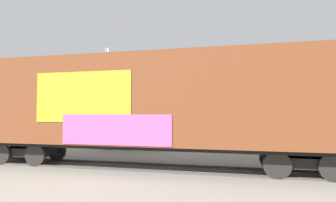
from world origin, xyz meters
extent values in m
plane|color=gray|center=(0.00, 0.00, 0.00)|extent=(260.00, 260.00, 0.00)
cube|color=#4C4742|center=(1.26, -0.72, 0.04)|extent=(59.91, 3.42, 0.08)
cube|color=#4C4742|center=(1.34, 0.72, 0.04)|extent=(59.91, 3.42, 0.08)
cube|color=brown|center=(1.30, 0.00, 2.71)|extent=(17.66, 3.82, 3.42)
cube|color=#2D2823|center=(1.30, 0.00, 4.54)|extent=(16.65, 1.32, 0.24)
cube|color=#B2931E|center=(-0.93, -1.32, 2.80)|extent=(3.85, 0.24, 1.88)
cube|color=#CC4C8C|center=(0.39, -1.40, 1.60)|extent=(4.18, 0.26, 1.10)
cube|color=black|center=(1.30, 0.00, 0.90)|extent=(17.24, 2.52, 0.20)
cube|color=black|center=(-4.25, 0.31, 0.51)|extent=(2.17, 1.40, 0.36)
cylinder|color=black|center=(-5.14, -0.36, 0.46)|extent=(0.93, 0.17, 0.92)
cylinder|color=black|center=(-5.06, 1.07, 0.46)|extent=(0.93, 0.17, 0.92)
cylinder|color=black|center=(-3.44, -0.46, 0.46)|extent=(0.93, 0.17, 0.92)
cylinder|color=black|center=(-3.36, 0.98, 0.46)|extent=(0.93, 0.17, 0.92)
cube|color=black|center=(6.84, -0.31, 0.51)|extent=(2.17, 1.40, 0.36)
cylinder|color=black|center=(5.95, -0.98, 0.46)|extent=(0.93, 0.17, 0.92)
cylinder|color=black|center=(6.03, 0.46, 0.46)|extent=(0.93, 0.17, 0.92)
cylinder|color=black|center=(7.65, -1.07, 0.46)|extent=(0.93, 0.17, 0.92)
cylinder|color=black|center=(7.73, 0.36, 0.46)|extent=(0.93, 0.17, 0.92)
cylinder|color=silver|center=(-5.71, 12.10, 3.90)|extent=(0.12, 0.12, 7.79)
sphere|color=#D8CC66|center=(-5.71, 12.10, 7.87)|extent=(0.18, 0.18, 0.18)
cube|color=red|center=(-5.33, 11.48, 7.35)|extent=(0.71, 1.15, 0.68)
cube|color=white|center=(-5.16, 11.20, 7.35)|extent=(0.38, 0.59, 0.68)
cube|color=slate|center=(0.00, 64.53, 5.66)|extent=(151.88, 40.76, 11.32)
cube|color=brown|center=(7.57, 52.30, 12.51)|extent=(6.28, 5.45, 2.38)
cube|color=#9E9384|center=(-22.89, 52.30, 12.90)|extent=(5.79, 5.17, 3.17)
cube|color=#8C725B|center=(-3.55, 52.30, 12.41)|extent=(6.03, 5.60, 2.17)
cone|color=#193D23|center=(25.95, 50.89, 13.04)|extent=(1.72, 1.72, 3.44)
cone|color=#193D23|center=(10.72, 51.80, 13.11)|extent=(1.79, 1.79, 3.57)
cone|color=#193D23|center=(16.54, 51.75, 13.37)|extent=(2.05, 2.05, 4.10)
cube|color=#9E8966|center=(-1.10, 6.01, 0.63)|extent=(4.40, 1.98, 0.62)
cube|color=#2D333D|center=(-1.15, 6.01, 1.28)|extent=(2.41, 1.75, 0.70)
cylinder|color=black|center=(0.36, 6.94, 0.32)|extent=(0.64, 0.23, 0.64)
cylinder|color=black|center=(0.40, 5.16, 0.32)|extent=(0.64, 0.23, 0.64)
cylinder|color=black|center=(-2.60, 6.87, 0.32)|extent=(0.64, 0.23, 0.64)
cylinder|color=black|center=(-2.56, 5.09, 0.32)|extent=(0.64, 0.23, 0.64)
cube|color=silver|center=(5.58, 6.31, 0.64)|extent=(4.97, 2.54, 0.65)
cube|color=#2D333D|center=(5.48, 6.32, 1.31)|extent=(2.46, 1.96, 0.69)
cylinder|color=black|center=(7.31, 6.89, 0.32)|extent=(0.67, 0.32, 0.64)
cylinder|color=black|center=(7.04, 5.20, 0.32)|extent=(0.67, 0.32, 0.64)
cylinder|color=black|center=(4.13, 7.41, 0.32)|extent=(0.67, 0.32, 0.64)
cylinder|color=black|center=(3.86, 5.72, 0.32)|extent=(0.67, 0.32, 0.64)
cylinder|color=black|center=(10.60, 7.44, 0.32)|extent=(0.66, 0.30, 0.64)
camera|label=1|loc=(4.05, -10.81, 2.22)|focal=29.65mm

